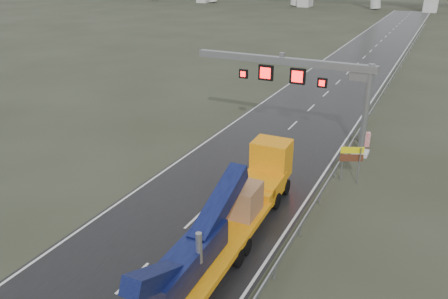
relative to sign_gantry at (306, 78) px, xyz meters
The scene contains 7 objects.
ground 18.96m from the sign_gantry, 96.67° to the right, with size 400.00×400.00×0.00m, color #2B2E20.
road 22.81m from the sign_gantry, 95.46° to the left, with size 11.00×200.00×0.02m, color black.
guardrail 13.57m from the sign_gantry, 71.60° to the left, with size 0.20×140.00×1.40m, color gray, non-canonical shape.
sign_gantry is the anchor object (origin of this frame).
heavy_haul_truck 15.57m from the sign_gantry, 87.18° to the right, with size 3.23×18.03×4.21m.
exit_sign_pair 8.12m from the sign_gantry, 46.11° to the right, with size 1.45×0.71×2.68m.
striped_barrier 7.19m from the sign_gantry, 21.89° to the left, with size 0.71×0.38×1.21m, color red.
Camera 1 is at (11.48, -15.05, 13.93)m, focal length 35.00 mm.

